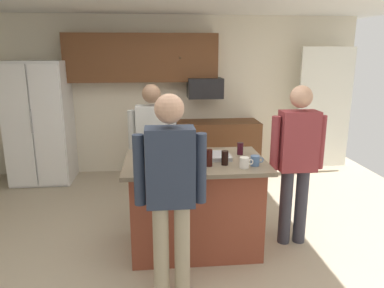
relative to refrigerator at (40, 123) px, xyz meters
name	(u,v)px	position (x,y,z in m)	size (l,w,h in m)	color
floor	(178,252)	(2.00, -2.38, -0.95)	(7.04, 7.04, 0.00)	#B7A88E
back_wall	(167,95)	(2.00, 0.42, 0.35)	(6.40, 0.10, 2.60)	beige
french_door_window_panel	(324,108)	(4.60, 0.02, 0.15)	(0.90, 0.06, 2.00)	white
cabinet_run_upper	(142,58)	(1.60, 0.22, 0.98)	(2.40, 0.38, 0.75)	brown
cabinet_run_lower	(204,148)	(2.60, 0.10, -0.50)	(1.80, 0.63, 0.90)	brown
refrigerator	(40,123)	(0.00, 0.00, 0.00)	(0.90, 0.76, 1.89)	white
microwave_over_range	(205,88)	(2.60, 0.12, 0.50)	(0.56, 0.40, 0.32)	black
kitchen_island	(195,204)	(2.19, -2.27, -0.46)	(1.42, 0.95, 0.96)	brown
person_guest_right	(297,155)	(3.25, -2.28, 0.04)	(0.57, 0.22, 1.70)	#383842
person_elder_center	(170,186)	(1.91, -3.06, 0.05)	(0.57, 0.23, 1.72)	tan
person_host_foreground	(153,143)	(1.76, -1.52, 0.01)	(0.57, 0.22, 1.66)	tan
glass_dark_ale	(225,158)	(2.46, -2.45, 0.08)	(0.07, 0.07, 0.14)	black
glass_stout_tall	(138,162)	(1.64, -2.57, 0.10)	(0.06, 0.06, 0.17)	black
mug_blue_stoneware	(255,161)	(2.74, -2.51, 0.06)	(0.13, 0.09, 0.10)	#4C6B99
glass_pilsner	(209,158)	(2.30, -2.48, 0.09)	(0.07, 0.07, 0.16)	black
mug_ceramic_white	(245,163)	(2.63, -2.56, 0.06)	(0.13, 0.09, 0.10)	white
tumbler_amber	(176,146)	(2.02, -1.96, 0.09)	(0.06, 0.06, 0.15)	black
glass_short_whisky	(240,149)	(2.69, -2.11, 0.08)	(0.07, 0.07, 0.13)	#320C17
serving_tray	(208,156)	(2.33, -2.22, 0.03)	(0.44, 0.30, 0.04)	#B7B7BC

